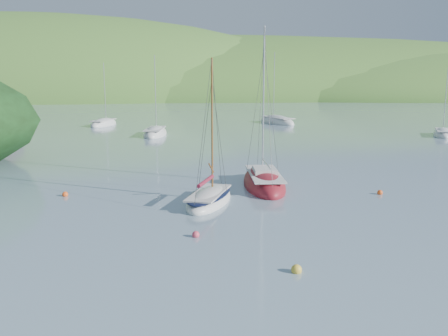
{
  "coord_description": "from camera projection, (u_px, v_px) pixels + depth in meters",
  "views": [
    {
      "loc": [
        -2.2,
        -22.93,
        8.24
      ],
      "look_at": [
        -0.14,
        8.0,
        2.31
      ],
      "focal_mm": 40.0,
      "sensor_mm": 36.0,
      "label": 1
    }
  ],
  "objects": [
    {
      "name": "shoreline_hills",
      "position": [
        171.0,
        94.0,
        192.51
      ],
      "size": [
        690.0,
        135.0,
        56.0
      ],
      "color": "#366D29",
      "rests_on": "ground"
    },
    {
      "name": "distant_sloop_a",
      "position": [
        155.0,
        134.0,
        66.63
      ],
      "size": [
        3.55,
        8.26,
        11.46
      ],
      "rotation": [
        0.0,
        0.0,
        -0.09
      ],
      "color": "silver",
      "rests_on": "ground"
    },
    {
      "name": "sloop_red",
      "position": [
        264.0,
        183.0,
        36.72
      ],
      "size": [
        3.02,
        8.52,
        12.56
      ],
      "rotation": [
        0.0,
        0.0,
        -0.01
      ],
      "color": "maroon",
      "rests_on": "ground"
    },
    {
      "name": "distant_sloop_b",
      "position": [
        277.0,
        122.0,
        82.38
      ],
      "size": [
        6.38,
        9.31,
        12.56
      ],
      "rotation": [
        0.0,
        0.0,
        0.41
      ],
      "color": "silver",
      "rests_on": "ground"
    },
    {
      "name": "distant_sloop_c",
      "position": [
        104.0,
        124.0,
        79.14
      ],
      "size": [
        4.54,
        7.9,
        10.66
      ],
      "rotation": [
        0.0,
        0.0,
        -0.27
      ],
      "color": "silver",
      "rests_on": "ground"
    },
    {
      "name": "ground",
      "position": [
        238.0,
        246.0,
        24.17
      ],
      "size": [
        700.0,
        700.0,
        0.0
      ],
      "primitive_type": "plane",
      "color": "slate",
      "rests_on": "ground"
    },
    {
      "name": "distant_sloop_d",
      "position": [
        443.0,
        135.0,
        66.12
      ],
      "size": [
        4.87,
        7.23,
        9.75
      ],
      "rotation": [
        0.0,
        0.0,
        -0.4
      ],
      "color": "silver",
      "rests_on": "ground"
    },
    {
      "name": "daysailer_white",
      "position": [
        209.0,
        199.0,
        32.11
      ],
      "size": [
        4.24,
        6.82,
        9.85
      ],
      "rotation": [
        0.0,
        0.0,
        -0.32
      ],
      "color": "silver",
      "rests_on": "ground"
    },
    {
      "name": "mooring_buoys",
      "position": [
        233.0,
        222.0,
        27.52
      ],
      "size": [
        21.92,
        14.49,
        0.45
      ],
      "color": "gold",
      "rests_on": "ground"
    }
  ]
}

